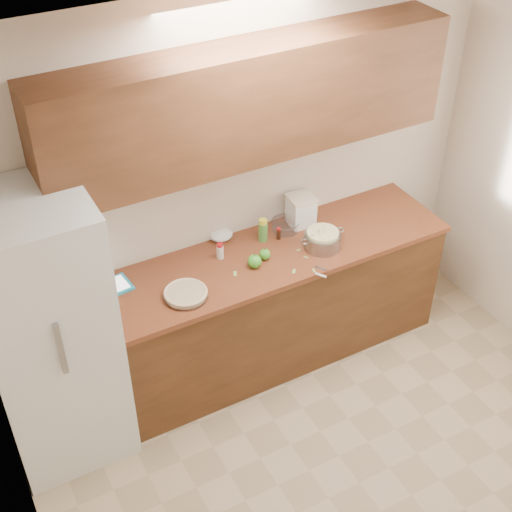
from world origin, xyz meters
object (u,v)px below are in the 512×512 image
pie (186,294)px  colander (322,240)px  flour_canister (301,210)px  tablet (111,287)px

pie → colander: size_ratio=0.84×
colander → flour_canister: 0.31m
flour_canister → tablet: 1.41m
tablet → pie: bearing=-43.8°
pie → colander: 1.01m
pie → colander: colander is taller
pie → tablet: pie is taller
colander → pie: bearing=-178.2°
colander → flour_canister: bearing=87.0°
colander → tablet: colander is taller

